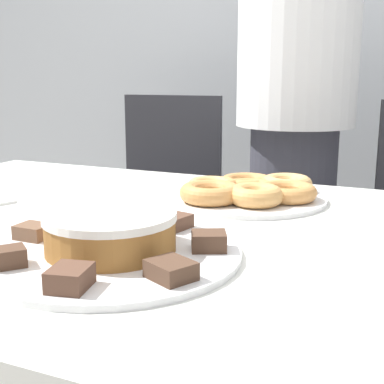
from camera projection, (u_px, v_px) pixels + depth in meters
name	position (u px, v px, depth m)	size (l,w,h in m)	color
wall_back	(340.00, 0.00, 2.26)	(8.00, 0.05, 2.60)	#B2B7BC
table	(185.00, 269.00, 0.98)	(1.65, 0.98, 0.73)	silver
person_standing	(295.00, 110.00, 1.75)	(0.39, 0.39, 1.68)	#383842
office_chair_left	(160.00, 222.00, 2.05)	(0.48, 0.48, 0.92)	black
plate_cake	(111.00, 254.00, 0.82)	(0.40, 0.40, 0.01)	white
plate_donuts	(248.00, 198.00, 1.18)	(0.34, 0.34, 0.01)	white
frosted_cake	(110.00, 231.00, 0.81)	(0.20, 0.20, 0.06)	#9E662D
lamington_0	(102.00, 218.00, 0.95)	(0.06, 0.06, 0.02)	brown
lamington_1	(33.00, 231.00, 0.87)	(0.05, 0.04, 0.02)	brown
lamington_2	(9.00, 257.00, 0.75)	(0.06, 0.06, 0.03)	#513828
lamington_3	(70.00, 278.00, 0.67)	(0.06, 0.06, 0.03)	brown
lamington_4	(171.00, 270.00, 0.70)	(0.07, 0.07, 0.02)	#513828
lamington_5	(209.00, 241.00, 0.82)	(0.07, 0.06, 0.03)	#513828
lamington_6	(173.00, 222.00, 0.93)	(0.06, 0.07, 0.02)	brown
donut_0	(248.00, 189.00, 1.18)	(0.12, 0.12, 0.03)	#D18E4C
donut_1	(256.00, 195.00, 1.10)	(0.11, 0.11, 0.04)	tan
donut_2	(287.00, 192.00, 1.14)	(0.13, 0.13, 0.03)	#D18E4C
donut_3	(287.00, 183.00, 1.22)	(0.12, 0.12, 0.04)	#E5AD66
donut_4	(247.00, 182.00, 1.25)	(0.12, 0.12, 0.03)	#D18E4C
donut_5	(211.00, 185.00, 1.22)	(0.11, 0.11, 0.03)	#E5AD66
donut_6	(210.00, 193.00, 1.12)	(0.13, 0.13, 0.04)	#D18E4C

